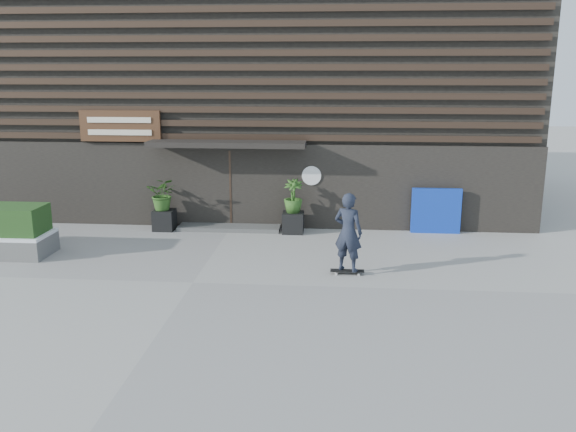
# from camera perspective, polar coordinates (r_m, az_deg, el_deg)

# --- Properties ---
(ground) EXTENTS (80.00, 80.00, 0.00)m
(ground) POSITION_cam_1_polar(r_m,az_deg,el_deg) (13.56, -9.01, -6.26)
(ground) COLOR gray
(ground) RESTS_ON ground
(entrance_step) EXTENTS (3.00, 0.80, 0.12)m
(entrance_step) POSITION_cam_1_polar(r_m,az_deg,el_deg) (17.84, -5.57, -1.08)
(entrance_step) COLOR #474745
(entrance_step) RESTS_ON ground
(planter_pot_left) EXTENTS (0.60, 0.60, 0.60)m
(planter_pot_left) POSITION_cam_1_polar(r_m,az_deg,el_deg) (18.03, -11.65, -0.36)
(planter_pot_left) COLOR black
(planter_pot_left) RESTS_ON ground
(bamboo_left) EXTENTS (0.86, 0.75, 0.96)m
(bamboo_left) POSITION_cam_1_polar(r_m,az_deg,el_deg) (17.86, -11.77, 2.07)
(bamboo_left) COLOR #2D591E
(bamboo_left) RESTS_ON planter_pot_left
(planter_pot_right) EXTENTS (0.60, 0.60, 0.60)m
(planter_pot_right) POSITION_cam_1_polar(r_m,az_deg,el_deg) (17.35, 0.48, -0.62)
(planter_pot_right) COLOR black
(planter_pot_right) RESTS_ON ground
(bamboo_right) EXTENTS (0.54, 0.54, 0.96)m
(bamboo_right) POSITION_cam_1_polar(r_m,az_deg,el_deg) (17.18, 0.49, 1.90)
(bamboo_right) COLOR #2D591E
(bamboo_right) RESTS_ON planter_pot_right
(blue_tarp) EXTENTS (1.40, 0.12, 1.31)m
(blue_tarp) POSITION_cam_1_polar(r_m,az_deg,el_deg) (17.75, 13.87, 0.48)
(blue_tarp) COLOR #0C2DA7
(blue_tarp) RESTS_ON ground
(building) EXTENTS (18.00, 11.00, 8.00)m
(building) POSITION_cam_1_polar(r_m,az_deg,el_deg) (22.56, -3.34, 12.14)
(building) COLOR black
(building) RESTS_ON ground
(skateboarder) EXTENTS (0.78, 0.66, 1.92)m
(skateboarder) POSITION_cam_1_polar(r_m,az_deg,el_deg) (13.70, 5.73, -1.56)
(skateboarder) COLOR black
(skateboarder) RESTS_ON ground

